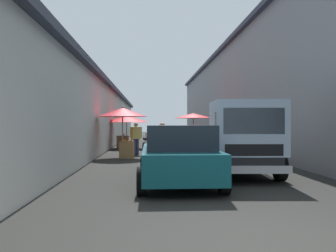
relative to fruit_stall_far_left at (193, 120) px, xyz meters
The scene contains 11 objects.
ground 4.11m from the fruit_stall_far_left, 158.63° to the left, with size 90.00×90.00×0.00m, color #282826.
building_left_whitewash 8.58m from the fruit_stall_far_left, 98.29° to the left, with size 49.80×7.50×3.78m.
building_right_concrete 6.11m from the fruit_stall_far_left, 102.13° to the right, with size 49.80×7.50×6.65m.
fruit_stall_far_left is the anchor object (origin of this frame).
fruit_stall_near_right 4.09m from the fruit_stall_far_left, 88.39° to the left, with size 2.68×2.68×2.08m.
fruit_stall_near_left 6.90m from the fruit_stall_far_left, 146.24° to the left, with size 2.18×2.18×2.27m.
hatchback_car 12.73m from the fruit_stall_far_left, behind, with size 3.92×1.94×1.45m.
delivery_truck 11.46m from the fruit_stall_far_left, behind, with size 5.00×2.15×2.08m.
vendor_by_crates 5.67m from the fruit_stall_far_left, 143.58° to the left, with size 0.39×0.56×1.54m.
vendor_in_shade 8.65m from the fruit_stall_far_left, 165.04° to the left, with size 0.41×0.53×1.53m.
parked_scooter 3.28m from the fruit_stall_far_left, 110.05° to the left, with size 1.68×0.53×1.14m.
Camera 1 is at (-3.96, 1.36, 1.49)m, focal length 36.82 mm.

